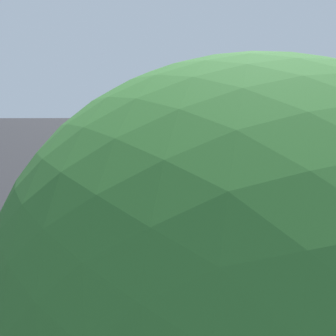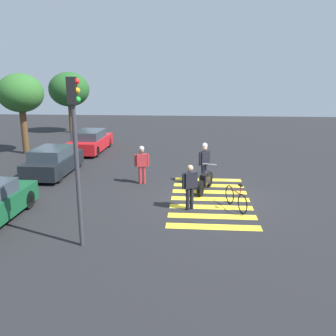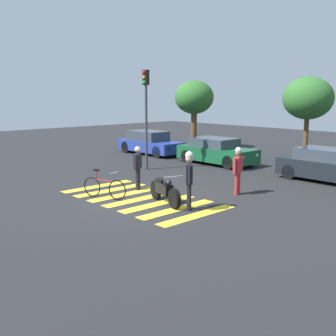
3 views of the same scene
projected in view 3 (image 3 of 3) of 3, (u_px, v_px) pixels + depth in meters
ground_plane at (141, 199)px, 14.38m from camera, size 60.00×60.00×0.00m
police_motorcycle at (165, 190)px, 13.69m from camera, size 2.02×0.85×1.04m
leaning_bicycle at (104, 187)px, 14.38m from camera, size 1.70×0.68×1.02m
officer_on_foot at (138, 165)px, 15.58m from camera, size 0.44×0.56×1.67m
officer_by_motorcycle at (189, 176)px, 12.80m from camera, size 0.53×0.51×1.87m
pedestrian_bystander at (238, 167)px, 14.87m from camera, size 0.32×0.64×1.74m
crosswalk_stripes at (141, 199)px, 14.38m from camera, size 5.85×3.10×0.01m
car_blue_hatchback at (150, 143)px, 25.05m from camera, size 4.42×1.73×1.40m
car_green_compact at (216, 151)px, 21.49m from camera, size 4.23×1.85×1.35m
car_black_suv at (328, 166)px, 17.15m from camera, size 4.04×1.72×1.38m
traffic_light_pole at (146, 104)px, 19.47m from camera, size 0.27×0.34×4.73m
street_tree_near at (194, 98)px, 27.16m from camera, size 2.58×2.58×4.51m
street_tree_mid at (308, 99)px, 21.31m from camera, size 2.60×2.60×4.51m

